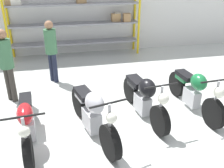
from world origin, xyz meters
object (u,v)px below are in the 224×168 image
(motorcycle_green, at_px, (194,91))
(person_browsing, at_px, (51,47))
(motorcycle_red, at_px, (27,122))
(motorcycle_silver, at_px, (93,113))
(person_near_rack, at_px, (6,60))
(motorcycle_black, at_px, (144,97))
(shelving_rack, at_px, (77,22))

(motorcycle_green, xyz_separation_m, person_browsing, (-3.07, 2.30, 0.53))
(motorcycle_red, relative_size, motorcycle_silver, 0.93)
(motorcycle_red, height_order, person_near_rack, person_near_rack)
(motorcycle_silver, distance_m, motorcycle_black, 1.24)
(motorcycle_silver, bearing_deg, motorcycle_green, 86.04)
(motorcycle_silver, xyz_separation_m, person_near_rack, (-1.73, 1.79, 0.57))
(person_near_rack, bearing_deg, motorcycle_black, 112.39)
(motorcycle_green, bearing_deg, motorcycle_black, -93.21)
(motorcycle_green, height_order, person_near_rack, person_near_rack)
(motorcycle_silver, bearing_deg, person_near_rack, -150.11)
(person_near_rack, bearing_deg, person_browsing, -179.18)
(motorcycle_silver, height_order, person_near_rack, person_near_rack)
(motorcycle_red, relative_size, motorcycle_green, 0.95)
(person_browsing, relative_size, person_near_rack, 0.98)
(motorcycle_silver, height_order, person_browsing, person_browsing)
(shelving_rack, xyz_separation_m, person_near_rack, (-1.92, -3.19, -0.20))
(motorcycle_green, distance_m, person_browsing, 3.87)
(motorcycle_silver, bearing_deg, motorcycle_red, -105.20)
(motorcycle_red, bearing_deg, motorcycle_silver, 83.85)
(person_near_rack, bearing_deg, motorcycle_silver, 91.88)
(shelving_rack, distance_m, motorcycle_red, 5.21)
(motorcycle_black, distance_m, person_near_rack, 3.26)
(shelving_rack, xyz_separation_m, person_browsing, (-0.91, -2.25, -0.22))
(shelving_rack, xyz_separation_m, motorcycle_red, (-1.39, -4.95, -0.81))
(motorcycle_black, bearing_deg, shelving_rack, -175.13)
(shelving_rack, height_order, motorcycle_red, shelving_rack)
(motorcycle_green, bearing_deg, motorcycle_red, -87.35)
(motorcycle_silver, xyz_separation_m, motorcycle_black, (1.17, 0.41, 0.00))
(motorcycle_silver, relative_size, person_browsing, 1.23)
(shelving_rack, relative_size, person_browsing, 2.69)
(person_near_rack, bearing_deg, shelving_rack, -163.25)
(motorcycle_red, xyz_separation_m, person_near_rack, (-0.53, 1.77, 0.61))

